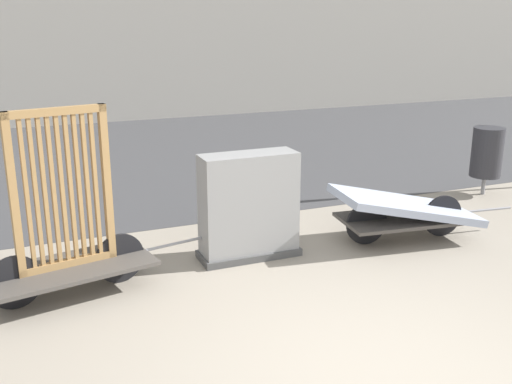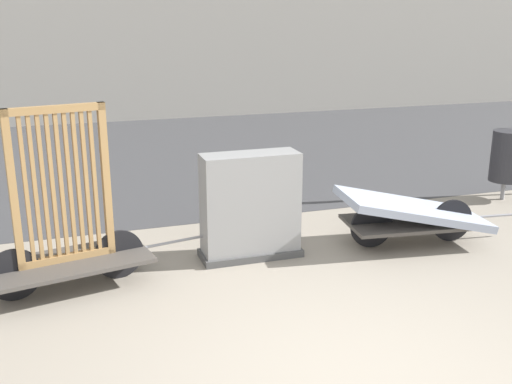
# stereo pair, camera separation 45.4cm
# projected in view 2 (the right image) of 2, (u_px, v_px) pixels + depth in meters

# --- Properties ---
(road_strip) EXTENTS (56.00, 8.45, 0.01)m
(road_strip) POSITION_uv_depth(u_px,v_px,m) (165.00, 154.00, 11.78)
(road_strip) COLOR #424244
(road_strip) RESTS_ON ground_plane
(bike_cart_with_bedframe) EXTENTS (2.30, 1.08, 1.82)m
(bike_cart_with_bedframe) POSITION_uv_depth(u_px,v_px,m) (66.00, 232.00, 5.80)
(bike_cart_with_bedframe) COLOR #4C4742
(bike_cart_with_bedframe) RESTS_ON ground_plane
(bike_cart_with_mattress) EXTENTS (2.38, 1.05, 0.66)m
(bike_cart_with_mattress) POSITION_uv_depth(u_px,v_px,m) (413.00, 213.00, 7.03)
(bike_cart_with_mattress) COLOR #4C4742
(bike_cart_with_mattress) RESTS_ON ground_plane
(utility_cabinet) EXTENTS (1.13, 0.44, 1.19)m
(utility_cabinet) POSITION_uv_depth(u_px,v_px,m) (250.00, 210.00, 6.61)
(utility_cabinet) COLOR #4C4C4C
(utility_cabinet) RESTS_ON ground_plane
(trash_bin) EXTENTS (0.46, 0.46, 1.03)m
(trash_bin) POSITION_uv_depth(u_px,v_px,m) (507.00, 156.00, 8.70)
(trash_bin) COLOR gray
(trash_bin) RESTS_ON ground_plane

